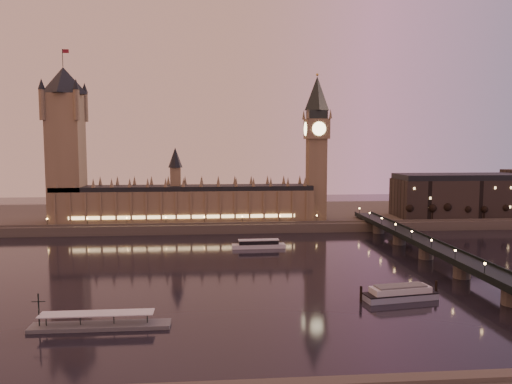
% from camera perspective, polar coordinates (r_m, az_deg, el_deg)
% --- Properties ---
extents(ground, '(700.00, 700.00, 0.00)m').
position_cam_1_polar(ground, '(239.77, -0.01, -9.10)').
color(ground, black).
rests_on(ground, ground).
extents(far_embankment, '(560.00, 130.00, 6.00)m').
position_cam_1_polar(far_embankment, '(403.39, 2.20, -2.66)').
color(far_embankment, '#423D35').
rests_on(far_embankment, ground).
extents(palace_of_westminster, '(180.00, 26.62, 52.00)m').
position_cam_1_polar(palace_of_westminster, '(354.79, -8.19, -0.80)').
color(palace_of_westminster, brown).
rests_on(palace_of_westminster, ground).
extents(victoria_tower, '(31.68, 31.68, 118.00)m').
position_cam_1_polar(victoria_tower, '(366.01, -20.94, 6.00)').
color(victoria_tower, brown).
rests_on(victoria_tower, ground).
extents(big_ben, '(17.68, 17.68, 104.00)m').
position_cam_1_polar(big_ben, '(359.80, 6.94, 6.04)').
color(big_ben, brown).
rests_on(big_ben, ground).
extents(westminster_bridge, '(13.20, 260.00, 15.30)m').
position_cam_1_polar(westminster_bridge, '(262.55, 20.49, -6.93)').
color(westminster_bridge, black).
rests_on(westminster_bridge, ground).
extents(city_block, '(155.00, 45.00, 34.00)m').
position_cam_1_polar(city_block, '(422.83, 25.61, -0.20)').
color(city_block, black).
rests_on(city_block, ground).
extents(bare_tree_0, '(5.52, 5.52, 11.23)m').
position_cam_1_polar(bare_tree_0, '(370.78, 17.29, -1.87)').
color(bare_tree_0, black).
rests_on(bare_tree_0, ground).
extents(bare_tree_1, '(5.52, 5.52, 11.23)m').
position_cam_1_polar(bare_tree_1, '(376.23, 19.24, -1.82)').
color(bare_tree_1, black).
rests_on(bare_tree_1, ground).
extents(bare_tree_2, '(5.52, 5.52, 11.23)m').
position_cam_1_polar(bare_tree_2, '(382.11, 21.14, -1.78)').
color(bare_tree_2, black).
rests_on(bare_tree_2, ground).
extents(bare_tree_3, '(5.52, 5.52, 11.23)m').
position_cam_1_polar(bare_tree_3, '(388.39, 22.97, -1.73)').
color(bare_tree_3, black).
rests_on(bare_tree_3, ground).
extents(bare_tree_4, '(5.52, 5.52, 11.23)m').
position_cam_1_polar(bare_tree_4, '(395.05, 24.74, -1.68)').
color(bare_tree_4, black).
rests_on(bare_tree_4, ground).
extents(bare_tree_5, '(5.52, 5.52, 11.23)m').
position_cam_1_polar(bare_tree_5, '(402.08, 26.46, -1.64)').
color(bare_tree_5, black).
rests_on(bare_tree_5, ground).
extents(cruise_boat_a, '(31.19, 7.63, 4.96)m').
position_cam_1_polar(cruise_boat_a, '(292.10, 0.30, -5.99)').
color(cruise_boat_a, silver).
rests_on(cruise_boat_a, ground).
extents(moored_barge, '(33.23, 12.48, 6.16)m').
position_cam_1_polar(moored_barge, '(206.07, 16.16, -11.04)').
color(moored_barge, '#8691AB').
rests_on(moored_barge, ground).
extents(pontoon_pier, '(45.64, 7.61, 12.17)m').
position_cam_1_polar(pontoon_pier, '(177.91, -17.42, -14.20)').
color(pontoon_pier, '#595B5E').
rests_on(pontoon_pier, ground).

